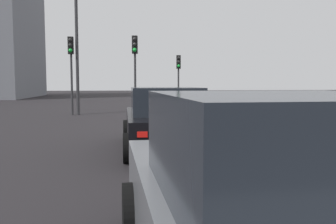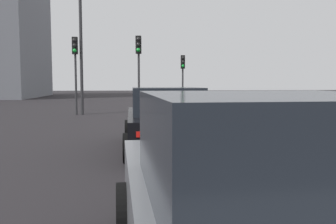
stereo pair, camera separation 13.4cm
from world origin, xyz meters
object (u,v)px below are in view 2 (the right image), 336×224
traffic_light_far_left (75,59)px  street_lamp_kerbside (80,16)px  car_black_lead (166,120)px  car_grey_second (264,212)px  traffic_light_near_left (139,59)px  traffic_light_near_right (183,70)px

traffic_light_far_left → street_lamp_kerbside: street_lamp_kerbside is taller
car_black_lead → traffic_light_far_left: 11.24m
car_black_lead → street_lamp_kerbside: 11.84m
car_black_lead → car_grey_second: bearing=-179.4°
traffic_light_near_left → traffic_light_far_left: 3.47m
car_black_lead → car_grey_second: car_grey_second is taller
traffic_light_near_left → street_lamp_kerbside: 3.92m
traffic_light_far_left → traffic_light_near_left: bearing=74.8°
car_grey_second → traffic_light_far_left: size_ratio=1.03×
traffic_light_far_left → traffic_light_near_right: bearing=126.8°
car_grey_second → street_lamp_kerbside: size_ratio=0.47×
traffic_light_near_right → car_black_lead: bearing=-6.0°
traffic_light_near_left → car_black_lead: bearing=10.4°
traffic_light_near_right → traffic_light_far_left: traffic_light_far_left is taller
traffic_light_far_left → car_grey_second: bearing=14.8°
car_black_lead → traffic_light_near_right: bearing=-10.2°
car_black_lead → traffic_light_far_left: bearing=20.0°
car_grey_second → street_lamp_kerbside: 17.69m
car_grey_second → traffic_light_near_right: 21.43m
car_grey_second → traffic_light_far_left: bearing=10.9°
traffic_light_near_right → street_lamp_kerbside: size_ratio=0.39×
traffic_light_far_left → street_lamp_kerbside: size_ratio=0.46×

